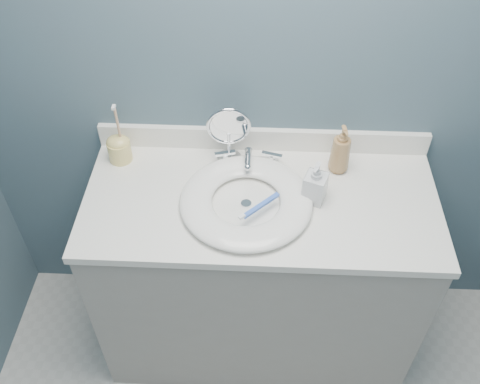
# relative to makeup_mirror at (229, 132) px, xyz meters

# --- Properties ---
(back_wall) EXTENTS (2.20, 0.02, 2.40)m
(back_wall) POSITION_rel_makeup_mirror_xyz_m (0.12, 0.08, 0.19)
(back_wall) COLOR #485F6C
(back_wall) RESTS_ON ground
(vanity_cabinet) EXTENTS (1.20, 0.55, 0.85)m
(vanity_cabinet) POSITION_rel_makeup_mirror_xyz_m (0.12, -0.20, -0.58)
(vanity_cabinet) COLOR #A19B93
(vanity_cabinet) RESTS_ON ground
(countertop) EXTENTS (1.22, 0.57, 0.03)m
(countertop) POSITION_rel_makeup_mirror_xyz_m (0.12, -0.20, -0.14)
(countertop) COLOR white
(countertop) RESTS_ON vanity_cabinet
(backsplash) EXTENTS (1.22, 0.02, 0.09)m
(backsplash) POSITION_rel_makeup_mirror_xyz_m (0.12, 0.06, -0.08)
(backsplash) COLOR white
(backsplash) RESTS_ON countertop
(basin) EXTENTS (0.45, 0.45, 0.04)m
(basin) POSITION_rel_makeup_mirror_xyz_m (0.07, -0.23, -0.11)
(basin) COLOR white
(basin) RESTS_ON countertop
(drain) EXTENTS (0.04, 0.04, 0.01)m
(drain) POSITION_rel_makeup_mirror_xyz_m (0.07, -0.23, -0.12)
(drain) COLOR silver
(drain) RESTS_ON countertop
(faucet) EXTENTS (0.25, 0.13, 0.07)m
(faucet) POSITION_rel_makeup_mirror_xyz_m (0.07, -0.03, -0.10)
(faucet) COLOR silver
(faucet) RESTS_ON countertop
(makeup_mirror) EXTENTS (0.16, 0.09, 0.23)m
(makeup_mirror) POSITION_rel_makeup_mirror_xyz_m (0.00, 0.00, 0.00)
(makeup_mirror) COLOR silver
(makeup_mirror) RESTS_ON countertop
(soap_bottle_amber) EXTENTS (0.08, 0.08, 0.19)m
(soap_bottle_amber) POSITION_rel_makeup_mirror_xyz_m (0.39, -0.04, -0.03)
(soap_bottle_amber) COLOR #A07748
(soap_bottle_amber) RESTS_ON countertop
(soap_bottle_clear) EXTENTS (0.09, 0.09, 0.16)m
(soap_bottle_clear) POSITION_rel_makeup_mirror_xyz_m (0.30, -0.19, -0.05)
(soap_bottle_clear) COLOR silver
(soap_bottle_clear) RESTS_ON countertop
(toothbrush_holder) EXTENTS (0.09, 0.09, 0.24)m
(toothbrush_holder) POSITION_rel_makeup_mirror_xyz_m (-0.40, -0.02, -0.07)
(toothbrush_holder) COLOR #E2CB71
(toothbrush_holder) RESTS_ON countertop
(toothbrush_lying) EXTENTS (0.13, 0.13, 0.02)m
(toothbrush_lying) POSITION_rel_makeup_mirror_xyz_m (0.12, -0.28, -0.08)
(toothbrush_lying) COLOR blue
(toothbrush_lying) RESTS_ON basin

